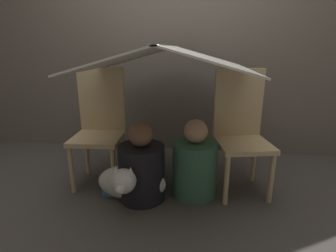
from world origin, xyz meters
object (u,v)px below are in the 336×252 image
at_px(person_second, 195,165).
at_px(dog, 131,182).
at_px(chair_right, 241,129).
at_px(chair_left, 100,123).
at_px(person_front, 142,169).

bearing_deg(person_second, dog, -159.62).
relative_size(chair_right, dog, 1.86).
distance_m(chair_left, person_second, 0.86).
bearing_deg(dog, person_second, 20.38).
xyz_separation_m(chair_right, person_front, (-0.74, -0.26, -0.26)).
distance_m(person_front, dog, 0.13).
relative_size(person_front, dog, 1.16).
bearing_deg(dog, chair_left, 135.03).
height_order(person_front, person_second, person_second).
distance_m(chair_right, person_front, 0.83).
bearing_deg(chair_right, person_front, -171.79).
xyz_separation_m(person_front, person_second, (0.39, 0.10, 0.01)).
xyz_separation_m(person_second, dog, (-0.46, -0.17, -0.08)).
bearing_deg(chair_left, person_second, -15.28).
xyz_separation_m(chair_right, dog, (-0.81, -0.34, -0.34)).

